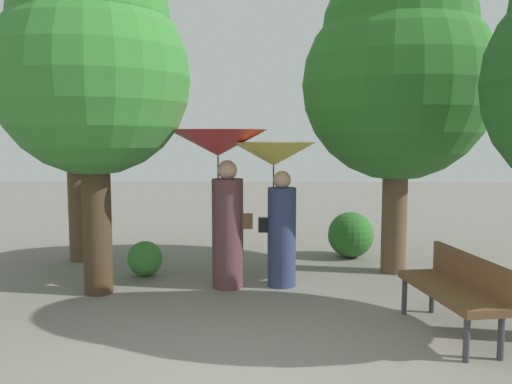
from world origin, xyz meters
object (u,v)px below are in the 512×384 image
object	(u,v)px
tree_near_left	(75,87)
park_bench	(456,286)
tree_mid_left	(92,60)
tree_mid_right	(398,69)
person_right	(276,182)
person_left	(221,171)

from	to	relation	value
tree_near_left	park_bench	bearing A→B (deg)	-31.71
tree_near_left	tree_mid_left	size ratio (longest dim) A/B	0.94
tree_near_left	tree_mid_left	distance (m)	2.05
tree_near_left	tree_mid_left	xyz separation A→B (m)	(0.91, -1.83, 0.16)
park_bench	tree_mid_right	distance (m)	3.59
park_bench	tree_mid_left	size ratio (longest dim) A/B	0.35
tree_near_left	tree_mid_right	distance (m)	5.07
person_right	park_bench	bearing A→B (deg)	-125.48
person_right	tree_mid_right	xyz separation A→B (m)	(1.78, 0.79, 1.60)
person_right	tree_mid_left	bearing A→B (deg)	108.69
tree_near_left	tree_mid_right	bearing A→B (deg)	-6.83
person_left	tree_near_left	xyz separation A→B (m)	(-2.50, 1.48, 1.26)
person_right	tree_mid_left	world-z (taller)	tree_mid_left
tree_mid_right	person_left	bearing A→B (deg)	-160.77
person_left	person_right	size ratio (longest dim) A/B	1.09
person_left	park_bench	size ratio (longest dim) A/B	1.37
park_bench	tree_near_left	xyz separation A→B (m)	(-5.10, 3.15, 2.34)
park_bench	tree_mid_right	world-z (taller)	tree_mid_right
tree_near_left	person_left	bearing A→B (deg)	-30.64
person_right	park_bench	distance (m)	2.72
person_right	tree_near_left	xyz separation A→B (m)	(-3.25, 1.39, 1.41)
park_bench	person_right	bearing A→B (deg)	-143.81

